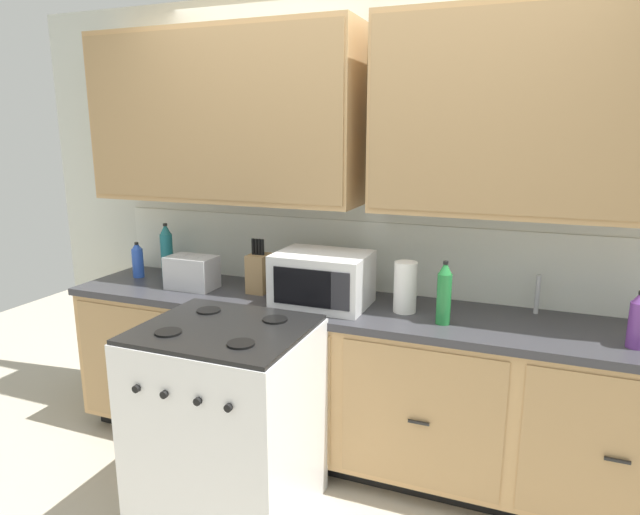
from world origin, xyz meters
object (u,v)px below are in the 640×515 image
object	(u,v)px
microwave	(322,279)
bottle_teal	(167,251)
toaster	(192,272)
bottle_blue	(138,260)
stove_range	(227,421)
paper_towel_roll	(405,287)
bottle_green	(444,293)
bottle_violet	(638,320)
knife_block	(259,272)

from	to	relation	value
microwave	bottle_teal	distance (m)	1.13
toaster	bottle_blue	world-z (taller)	bottle_blue
stove_range	microwave	world-z (taller)	microwave
paper_towel_roll	bottle_green	size ratio (longest dim) A/B	0.85
paper_towel_roll	bottle_violet	distance (m)	1.03
bottle_blue	bottle_violet	bearing A→B (deg)	-3.44
microwave	paper_towel_roll	xyz separation A→B (m)	(0.43, 0.05, -0.01)
paper_towel_roll	bottle_teal	world-z (taller)	bottle_teal
bottle_violet	bottle_blue	bearing A→B (deg)	176.56
toaster	bottle_violet	xyz separation A→B (m)	(2.27, -0.07, 0.03)
paper_towel_roll	stove_range	bearing A→B (deg)	-137.59
stove_range	bottle_teal	distance (m)	1.29
bottle_green	bottle_violet	bearing A→B (deg)	0.07
knife_block	bottle_teal	world-z (taller)	bottle_teal
microwave	toaster	bearing A→B (deg)	178.98
paper_towel_roll	bottle_green	xyz separation A→B (m)	(0.21, -0.11, 0.02)
knife_block	paper_towel_roll	xyz separation A→B (m)	(0.85, -0.04, 0.01)
paper_towel_roll	bottle_blue	bearing A→B (deg)	178.09
microwave	bottle_green	distance (m)	0.64
microwave	bottle_violet	bearing A→B (deg)	-2.36
microwave	paper_towel_roll	world-z (taller)	microwave
toaster	knife_block	world-z (taller)	knife_block
paper_towel_roll	bottle_teal	xyz separation A→B (m)	(-1.55, 0.13, 0.04)
stove_range	paper_towel_roll	distance (m)	1.08
microwave	bottle_blue	distance (m)	1.29
bottle_green	bottle_teal	world-z (taller)	bottle_teal
paper_towel_roll	microwave	bearing A→B (deg)	-173.68
bottle_green	microwave	bearing A→B (deg)	174.58
toaster	bottle_teal	distance (m)	0.34
stove_range	knife_block	world-z (taller)	knife_block
toaster	bottle_violet	bearing A→B (deg)	-1.87
stove_range	bottle_violet	size ratio (longest dim) A/B	3.82
bottle_violet	knife_block	bearing A→B (deg)	175.43
knife_block	paper_towel_roll	bearing A→B (deg)	-2.85
stove_range	bottle_teal	xyz separation A→B (m)	(-0.86, 0.76, 0.60)
microwave	toaster	size ratio (longest dim) A/B	1.71
stove_range	bottle_teal	world-z (taller)	bottle_teal
stove_range	bottle_green	bearing A→B (deg)	29.98
toaster	paper_towel_roll	distance (m)	1.25
stove_range	knife_block	bearing A→B (deg)	104.00
toaster	bottle_teal	size ratio (longest dim) A/B	0.82
stove_range	bottle_teal	size ratio (longest dim) A/B	2.79
stove_range	bottle_teal	bearing A→B (deg)	138.72
bottle_teal	microwave	bearing A→B (deg)	-9.14
bottle_blue	toaster	bearing A→B (deg)	-11.04
bottle_green	bottle_blue	distance (m)	1.93
knife_block	bottle_blue	xyz separation A→B (m)	(-0.86, 0.01, -0.01)
knife_block	bottle_violet	distance (m)	1.88
bottle_teal	bottle_violet	distance (m)	2.58
microwave	bottle_violet	xyz separation A→B (m)	(1.45, -0.06, -0.02)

